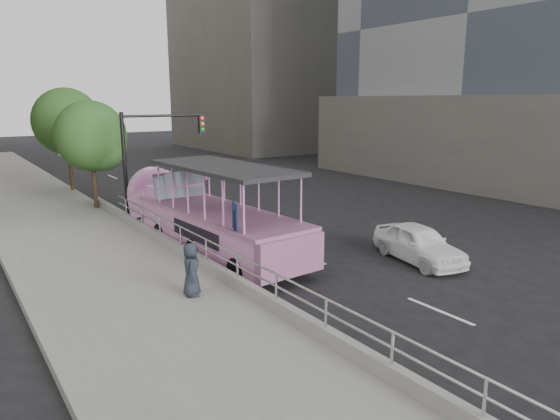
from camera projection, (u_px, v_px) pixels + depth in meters
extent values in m
plane|color=black|center=(363.00, 296.00, 14.86)|extent=(160.00, 160.00, 0.00)
cube|color=gray|center=(78.00, 245.00, 19.62)|extent=(5.50, 80.00, 0.30)
cube|color=#A4A49F|center=(238.00, 283.00, 14.61)|extent=(0.24, 30.00, 0.36)
cylinder|color=silver|center=(485.00, 397.00, 8.09)|extent=(0.07, 0.07, 0.70)
cylinder|color=silver|center=(393.00, 348.00, 9.69)|extent=(0.07, 0.07, 0.70)
cylinder|color=silver|center=(326.00, 313.00, 11.30)|extent=(0.07, 0.07, 0.70)
cylinder|color=silver|center=(276.00, 286.00, 12.90)|extent=(0.07, 0.07, 0.70)
cylinder|color=silver|center=(237.00, 266.00, 14.50)|extent=(0.07, 0.07, 0.70)
cylinder|color=silver|center=(206.00, 249.00, 16.10)|extent=(0.07, 0.07, 0.70)
cylinder|color=silver|center=(181.00, 236.00, 17.70)|extent=(0.07, 0.07, 0.70)
cylinder|color=silver|center=(160.00, 224.00, 19.31)|extent=(0.07, 0.07, 0.70)
cylinder|color=silver|center=(142.00, 215.00, 20.91)|extent=(0.07, 0.07, 0.70)
cylinder|color=silver|center=(126.00, 207.00, 22.51)|extent=(0.07, 0.07, 0.70)
cylinder|color=silver|center=(237.00, 266.00, 14.50)|extent=(0.06, 22.00, 0.06)
cylinder|color=silver|center=(237.00, 255.00, 14.43)|extent=(0.06, 22.00, 0.06)
cylinder|color=black|center=(239.00, 271.00, 15.72)|extent=(0.40, 0.91, 0.90)
cylinder|color=black|center=(292.00, 258.00, 17.03)|extent=(0.40, 0.91, 0.90)
cylinder|color=black|center=(196.00, 250.00, 17.86)|extent=(0.40, 0.91, 0.90)
cylinder|color=black|center=(246.00, 240.00, 19.18)|extent=(0.40, 0.91, 0.90)
cylinder|color=black|center=(162.00, 234.00, 20.01)|extent=(0.40, 0.91, 0.90)
cylinder|color=black|center=(210.00, 226.00, 21.32)|extent=(0.40, 0.91, 0.90)
cube|color=#D889C7|center=(219.00, 229.00, 18.55)|extent=(2.91, 8.28, 1.24)
cube|color=#D889C7|center=(163.00, 202.00, 22.18)|extent=(2.55, 2.24, 1.55)
cylinder|color=#D889C7|center=(155.00, 193.00, 22.76)|extent=(2.37, 0.82, 2.34)
cube|color=#9A5A80|center=(290.00, 257.00, 15.29)|extent=(2.50, 0.48, 1.24)
cube|color=#9A5A80|center=(218.00, 211.00, 18.40)|extent=(3.05, 8.58, 0.12)
cube|color=#262528|center=(223.00, 167.00, 17.73)|extent=(2.98, 6.70, 0.14)
cube|color=gray|center=(180.00, 184.00, 20.61)|extent=(2.30, 0.33, 1.04)
cube|color=#D889C7|center=(175.00, 190.00, 21.02)|extent=(2.24, 1.11, 0.50)
imported|color=white|center=(419.00, 243.00, 17.94)|extent=(2.38, 4.21, 1.35)
imported|color=#232934|center=(191.00, 270.00, 13.99)|extent=(0.76, 0.89, 1.54)
cylinder|color=black|center=(235.00, 248.00, 15.54)|extent=(0.08, 0.08, 2.42)
cube|color=#0B2152|center=(235.00, 216.00, 15.32)|extent=(0.17, 0.58, 0.87)
cube|color=white|center=(236.00, 216.00, 15.34)|extent=(0.11, 0.38, 0.53)
cylinder|color=black|center=(125.00, 170.00, 22.69)|extent=(0.18, 0.18, 5.20)
cylinder|color=black|center=(164.00, 116.00, 23.29)|extent=(4.20, 0.12, 0.12)
cube|color=black|center=(201.00, 124.00, 24.44)|extent=(0.28, 0.22, 0.85)
sphere|color=red|center=(202.00, 118.00, 24.27)|extent=(0.16, 0.16, 0.16)
cylinder|color=#382919|center=(95.00, 184.00, 25.44)|extent=(0.22, 0.22, 3.08)
sphere|color=#2A5823|center=(91.00, 136.00, 24.92)|extent=(3.52, 3.52, 3.52)
sphere|color=#2A5823|center=(101.00, 147.00, 25.02)|extent=(2.42, 2.42, 2.42)
cylinder|color=#382919|center=(71.00, 167.00, 30.32)|extent=(0.22, 0.22, 3.47)
sphere|color=#2A5823|center=(67.00, 121.00, 29.73)|extent=(3.97, 3.97, 3.97)
sphere|color=#2A5823|center=(76.00, 132.00, 29.84)|extent=(2.73, 2.73, 2.73)
cube|color=slate|center=(553.00, 135.00, 38.97)|extent=(26.00, 26.00, 6.00)
cube|color=slate|center=(278.00, 12.00, 59.55)|extent=(20.00, 20.00, 32.00)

